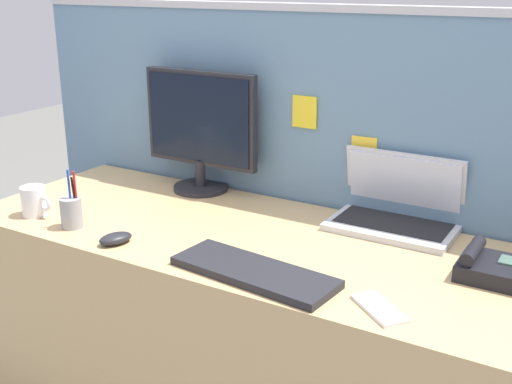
{
  "coord_description": "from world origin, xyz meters",
  "views": [
    {
      "loc": [
        0.93,
        -1.52,
        1.46
      ],
      "look_at": [
        0.0,
        0.05,
        0.84
      ],
      "focal_mm": 44.89,
      "sensor_mm": 36.0,
      "label": 1
    }
  ],
  "objects_px": {
    "keyboard_main": "(254,272)",
    "pen_cup": "(71,212)",
    "laptop": "(397,209)",
    "desktop_monitor": "(200,127)",
    "computer_mouse_right_hand": "(116,238)",
    "desk_phone": "(496,268)",
    "coffee_mug": "(34,201)",
    "cell_phone_white_slab": "(379,308)"
  },
  "relations": [
    {
      "from": "desk_phone",
      "to": "pen_cup",
      "type": "xyz_separation_m",
      "value": [
        -1.2,
        -0.3,
        0.02
      ]
    },
    {
      "from": "pen_cup",
      "to": "keyboard_main",
      "type": "bearing_deg",
      "value": -0.3
    },
    {
      "from": "desk_phone",
      "to": "pen_cup",
      "type": "distance_m",
      "value": 1.24
    },
    {
      "from": "desk_phone",
      "to": "coffee_mug",
      "type": "relative_size",
      "value": 1.7
    },
    {
      "from": "coffee_mug",
      "to": "keyboard_main",
      "type": "bearing_deg",
      "value": -1.14
    },
    {
      "from": "keyboard_main",
      "to": "coffee_mug",
      "type": "relative_size",
      "value": 3.84
    },
    {
      "from": "cell_phone_white_slab",
      "to": "coffee_mug",
      "type": "height_order",
      "value": "coffee_mug"
    },
    {
      "from": "desktop_monitor",
      "to": "keyboard_main",
      "type": "xyz_separation_m",
      "value": [
        0.53,
        -0.52,
        -0.22
      ]
    },
    {
      "from": "desktop_monitor",
      "to": "coffee_mug",
      "type": "relative_size",
      "value": 3.85
    },
    {
      "from": "laptop",
      "to": "desk_phone",
      "type": "height_order",
      "value": "laptop"
    },
    {
      "from": "keyboard_main",
      "to": "computer_mouse_right_hand",
      "type": "distance_m",
      "value": 0.46
    },
    {
      "from": "desk_phone",
      "to": "cell_phone_white_slab",
      "type": "distance_m",
      "value": 0.37
    },
    {
      "from": "desktop_monitor",
      "to": "pen_cup",
      "type": "bearing_deg",
      "value": -103.89
    },
    {
      "from": "keyboard_main",
      "to": "pen_cup",
      "type": "distance_m",
      "value": 0.66
    },
    {
      "from": "pen_cup",
      "to": "coffee_mug",
      "type": "relative_size",
      "value": 1.6
    },
    {
      "from": "computer_mouse_right_hand",
      "to": "desk_phone",
      "type": "bearing_deg",
      "value": 39.7
    },
    {
      "from": "coffee_mug",
      "to": "pen_cup",
      "type": "bearing_deg",
      "value": -4.2
    },
    {
      "from": "pen_cup",
      "to": "coffee_mug",
      "type": "distance_m",
      "value": 0.18
    },
    {
      "from": "cell_phone_white_slab",
      "to": "coffee_mug",
      "type": "distance_m",
      "value": 1.18
    },
    {
      "from": "desk_phone",
      "to": "coffee_mug",
      "type": "height_order",
      "value": "coffee_mug"
    },
    {
      "from": "desktop_monitor",
      "to": "laptop",
      "type": "relative_size",
      "value": 1.19
    },
    {
      "from": "keyboard_main",
      "to": "cell_phone_white_slab",
      "type": "xyz_separation_m",
      "value": [
        0.34,
        -0.01,
        -0.01
      ]
    },
    {
      "from": "desktop_monitor",
      "to": "cell_phone_white_slab",
      "type": "xyz_separation_m",
      "value": [
        0.87,
        -0.52,
        -0.23
      ]
    },
    {
      "from": "keyboard_main",
      "to": "pen_cup",
      "type": "xyz_separation_m",
      "value": [
        -0.66,
        0.0,
        0.04
      ]
    },
    {
      "from": "computer_mouse_right_hand",
      "to": "cell_phone_white_slab",
      "type": "distance_m",
      "value": 0.8
    },
    {
      "from": "laptop",
      "to": "cell_phone_white_slab",
      "type": "xyz_separation_m",
      "value": [
        0.14,
        -0.53,
        -0.05
      ]
    },
    {
      "from": "cell_phone_white_slab",
      "to": "desktop_monitor",
      "type": "bearing_deg",
      "value": 97.91
    },
    {
      "from": "cell_phone_white_slab",
      "to": "desk_phone",
      "type": "bearing_deg",
      "value": 6.47
    },
    {
      "from": "laptop",
      "to": "desk_phone",
      "type": "xyz_separation_m",
      "value": [
        0.34,
        -0.22,
        -0.03
      ]
    },
    {
      "from": "pen_cup",
      "to": "desktop_monitor",
      "type": "bearing_deg",
      "value": 76.11
    },
    {
      "from": "desktop_monitor",
      "to": "desk_phone",
      "type": "height_order",
      "value": "desktop_monitor"
    },
    {
      "from": "desktop_monitor",
      "to": "computer_mouse_right_hand",
      "type": "height_order",
      "value": "desktop_monitor"
    },
    {
      "from": "computer_mouse_right_hand",
      "to": "laptop",
      "type": "bearing_deg",
      "value": 61.19
    },
    {
      "from": "desktop_monitor",
      "to": "pen_cup",
      "type": "distance_m",
      "value": 0.56
    },
    {
      "from": "computer_mouse_right_hand",
      "to": "coffee_mug",
      "type": "distance_m",
      "value": 0.39
    },
    {
      "from": "desk_phone",
      "to": "pen_cup",
      "type": "height_order",
      "value": "pen_cup"
    },
    {
      "from": "desk_phone",
      "to": "keyboard_main",
      "type": "relative_size",
      "value": 0.44
    },
    {
      "from": "laptop",
      "to": "keyboard_main",
      "type": "distance_m",
      "value": 0.56
    },
    {
      "from": "laptop",
      "to": "keyboard_main",
      "type": "xyz_separation_m",
      "value": [
        -0.2,
        -0.52,
        -0.05
      ]
    },
    {
      "from": "keyboard_main",
      "to": "cell_phone_white_slab",
      "type": "bearing_deg",
      "value": 4.79
    },
    {
      "from": "desktop_monitor",
      "to": "desk_phone",
      "type": "bearing_deg",
      "value": -10.97
    },
    {
      "from": "computer_mouse_right_hand",
      "to": "pen_cup",
      "type": "xyz_separation_m",
      "value": [
        -0.2,
        0.03,
        0.03
      ]
    }
  ]
}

